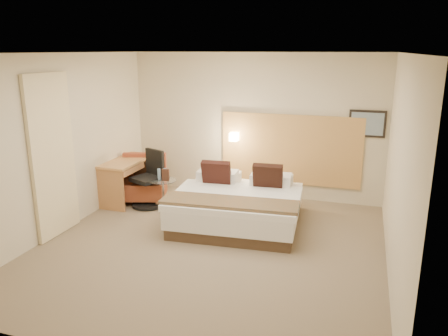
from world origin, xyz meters
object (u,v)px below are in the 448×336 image
(lounge_chair, at_px, (143,183))
(desk_chair, at_px, (149,184))
(desk, at_px, (128,168))
(side_table, at_px, (163,193))
(bed, at_px, (238,205))

(lounge_chair, distance_m, desk_chair, 0.35)
(desk, bearing_deg, desk_chair, -17.03)
(lounge_chair, xyz_separation_m, desk, (-0.25, -0.08, 0.28))
(lounge_chair, height_order, side_table, lounge_chair)
(bed, distance_m, side_table, 1.46)
(lounge_chair, bearing_deg, desk, -161.04)
(bed, relative_size, desk, 1.67)
(lounge_chair, xyz_separation_m, side_table, (0.56, -0.31, -0.04))
(bed, bearing_deg, desk_chair, 170.35)
(side_table, relative_size, desk_chair, 0.54)
(lounge_chair, distance_m, desk, 0.38)
(side_table, distance_m, desk_chair, 0.34)
(bed, xyz_separation_m, lounge_chair, (-2.00, 0.53, 0.03))
(bed, height_order, desk, bed)
(side_table, xyz_separation_m, desk_chair, (-0.31, 0.07, 0.12))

